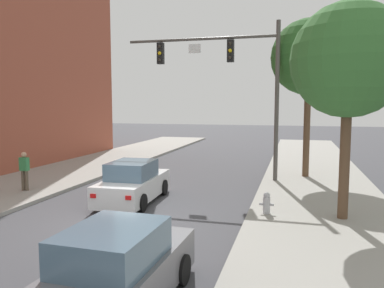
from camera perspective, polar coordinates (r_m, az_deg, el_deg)
ground_plane at (r=12.71m, az=-11.41°, el=-11.49°), size 120.00×120.00×0.00m
sidewalk_right at (r=11.49m, az=19.93°, el=-13.24°), size 5.00×60.00×0.15m
traffic_signal_mast at (r=18.90m, az=5.90°, el=10.75°), size 7.51×0.38×7.50m
car_lead_white at (r=15.15m, az=-8.71°, el=-5.79°), size 1.97×4.30×1.60m
car_following_grey at (r=7.49m, az=-11.18°, el=-18.26°), size 1.94×4.29×1.60m
pedestrian_sidewalk_left_walker at (r=17.66m, az=-23.61°, el=-3.44°), size 0.36×0.22×1.64m
fire_hydrant at (r=13.18m, az=11.01°, el=-8.56°), size 0.48×0.24×0.72m
street_tree_nearest at (r=12.98m, az=22.23°, el=11.35°), size 3.55×3.55×6.76m
street_tree_second at (r=20.19m, az=16.96°, el=12.17°), size 3.72×3.72×7.81m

